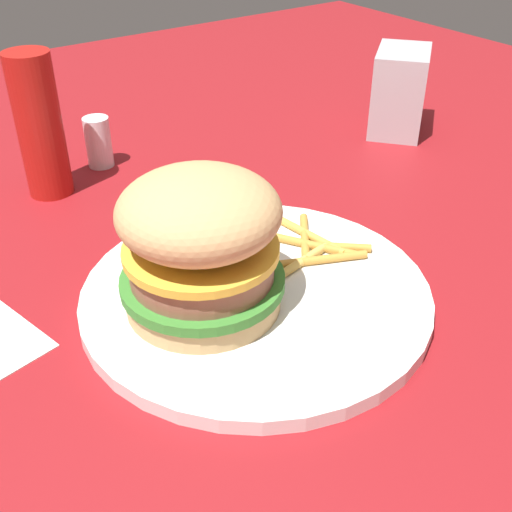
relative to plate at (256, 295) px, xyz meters
The scene contains 7 objects.
ground_plane 0.02m from the plate, 132.60° to the right, with size 1.60×1.60×0.00m, color maroon.
plate is the anchor object (origin of this frame).
sandwich 0.07m from the plate, behind, with size 0.12×0.12×0.11m.
fries_pile 0.07m from the plate, 12.53° to the left, with size 0.09×0.09×0.01m.
napkin_dispenser 0.39m from the plate, 28.34° to the left, with size 0.09×0.06×0.10m, color #B7BABF.
ketchup_bottle 0.29m from the plate, 103.26° to the left, with size 0.04×0.04×0.14m, color #B21914.
salt_shaker 0.30m from the plate, 89.34° to the left, with size 0.03×0.03×0.06m, color white.
Camera 1 is at (-0.22, -0.31, 0.30)m, focal length 44.59 mm.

